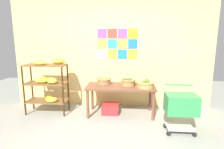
# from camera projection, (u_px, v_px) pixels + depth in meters

# --- Properties ---
(ground) EXTENTS (9.51, 9.51, 0.00)m
(ground) POSITION_uv_depth(u_px,v_px,m) (104.00, 142.00, 3.07)
(ground) COLOR gray
(back_wall_with_art) EXTENTS (4.92, 0.07, 2.67)m
(back_wall_with_art) POSITION_uv_depth(u_px,v_px,m) (112.00, 53.00, 4.56)
(back_wall_with_art) COLOR #EFC171
(back_wall_with_art) RESTS_ON ground
(banana_shelf_unit) EXTENTS (0.92, 0.50, 1.27)m
(banana_shelf_unit) POSITION_uv_depth(u_px,v_px,m) (48.00, 82.00, 4.16)
(banana_shelf_unit) COLOR #3C200B
(banana_shelf_unit) RESTS_ON ground
(display_table) EXTENTS (1.51, 0.67, 0.67)m
(display_table) POSITION_uv_depth(u_px,v_px,m) (121.00, 89.00, 4.11)
(display_table) COLOR brown
(display_table) RESTS_ON ground
(fruit_basket_back_right) EXTENTS (0.33, 0.33, 0.16)m
(fruit_basket_back_right) POSITION_uv_depth(u_px,v_px,m) (104.00, 81.00, 4.23)
(fruit_basket_back_right) COLOR olive
(fruit_basket_back_right) RESTS_ON display_table
(fruit_basket_back_left) EXTENTS (0.33, 0.33, 0.18)m
(fruit_basket_back_left) POSITION_uv_depth(u_px,v_px,m) (128.00, 82.00, 4.11)
(fruit_basket_back_left) COLOR olive
(fruit_basket_back_left) RESTS_ON display_table
(fruit_basket_right) EXTENTS (0.40, 0.40, 0.18)m
(fruit_basket_right) POSITION_uv_depth(u_px,v_px,m) (145.00, 84.00, 3.92)
(fruit_basket_right) COLOR #AF8048
(fruit_basket_right) RESTS_ON display_table
(produce_crate_under_table) EXTENTS (0.38, 0.36, 0.21)m
(produce_crate_under_table) POSITION_uv_depth(u_px,v_px,m) (110.00, 109.00, 4.26)
(produce_crate_under_table) COLOR red
(produce_crate_under_table) RESTS_ON ground
(shopping_cart) EXTENTS (0.55, 0.44, 0.85)m
(shopping_cart) POSITION_uv_depth(u_px,v_px,m) (181.00, 106.00, 3.32)
(shopping_cart) COLOR black
(shopping_cart) RESTS_ON ground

